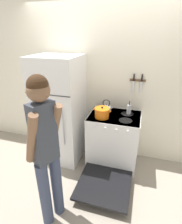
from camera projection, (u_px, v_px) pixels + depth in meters
ground_plane at (100, 148)px, 3.42m from camera, size 14.00×14.00×0.00m
wall_back at (102, 85)px, 2.92m from camera, size 10.00×0.06×2.55m
refrigerator at (60, 110)px, 2.91m from camera, size 0.72×0.73×1.77m
stove_range at (113, 141)px, 2.86m from camera, size 0.79×1.33×0.89m
dutch_oven_pot at (102, 113)px, 2.62m from camera, size 0.27×0.23×0.18m
tea_kettle at (106, 108)px, 2.83m from camera, size 0.19×0.15×0.20m
utensil_jar at (129, 109)px, 2.73m from camera, size 0.07×0.07×0.26m
person at (46, 149)px, 1.76m from camera, size 0.37×0.42×1.75m
wall_knife_strip at (138, 81)px, 2.68m from camera, size 0.24×0.03×0.30m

